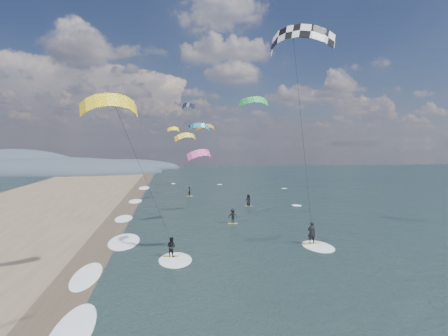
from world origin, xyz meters
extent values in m
plane|color=black|center=(0.00, 0.00, 0.00)|extent=(260.00, 260.00, 0.00)
cube|color=#382D23|center=(-12.00, 10.00, 0.00)|extent=(3.00, 240.00, 0.00)
ellipsoid|color=#3D4756|center=(-58.00, 112.00, 0.00)|extent=(48.00, 20.00, 15.00)
ellipsoid|color=#3D4756|center=(-40.00, 100.00, 0.00)|extent=(64.00, 24.00, 10.00)
ellipsoid|color=#3D4756|center=(-22.00, 120.00, 0.00)|extent=(40.00, 18.00, 7.00)
cube|color=gold|center=(6.99, 11.61, 0.03)|extent=(1.60, 0.48, 0.07)
imported|color=black|center=(6.99, 11.61, 1.06)|extent=(0.73, 0.49, 1.98)
ellipsoid|color=white|center=(7.29, 10.81, 0.00)|extent=(2.60, 4.20, 0.12)
cylinder|color=black|center=(4.99, 8.61, 9.17)|extent=(0.02, 0.02, 17.32)
cube|color=gold|center=(-5.66, 9.53, 0.03)|extent=(1.25, 0.39, 0.06)
imported|color=black|center=(-5.66, 9.53, 0.85)|extent=(0.98, 0.93, 1.59)
ellipsoid|color=white|center=(-5.36, 8.73, 0.00)|extent=(2.60, 4.20, 0.12)
cylinder|color=black|center=(-7.41, 6.53, 6.56)|extent=(0.02, 0.02, 12.61)
cube|color=gold|center=(1.38, 21.35, 0.03)|extent=(1.10, 0.35, 0.05)
imported|color=black|center=(1.38, 21.35, 0.89)|extent=(1.23, 0.95, 1.67)
cube|color=gold|center=(5.69, 33.04, 0.03)|extent=(1.10, 0.35, 0.05)
imported|color=black|center=(5.69, 33.04, 0.88)|extent=(0.97, 0.90, 1.66)
cube|color=gold|center=(-2.37, 44.53, 0.03)|extent=(1.10, 0.35, 0.05)
imported|color=black|center=(-2.37, 44.53, 0.87)|extent=(0.60, 0.71, 1.64)
ellipsoid|color=white|center=(-10.80, -2.00, 0.00)|extent=(2.40, 5.40, 0.11)
ellipsoid|color=white|center=(-10.80, 6.00, 0.00)|extent=(2.40, 5.40, 0.11)
ellipsoid|color=white|center=(-10.80, 15.00, 0.00)|extent=(2.40, 5.40, 0.11)
ellipsoid|color=white|center=(-10.80, 26.00, 0.00)|extent=(2.40, 5.40, 0.11)
ellipsoid|color=white|center=(-10.80, 40.00, 0.00)|extent=(2.40, 5.40, 0.11)
ellipsoid|color=white|center=(-10.80, 58.00, 0.00)|extent=(2.40, 5.40, 0.11)
camera|label=1|loc=(-5.70, -20.40, 9.12)|focal=30.00mm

